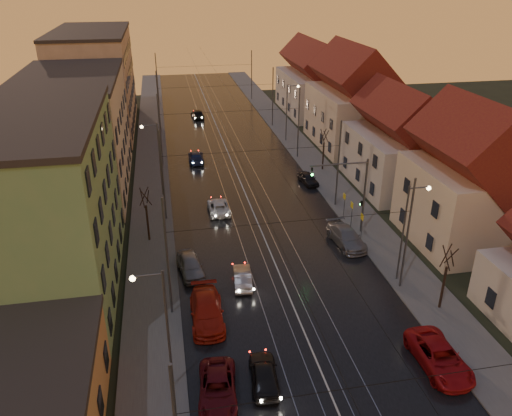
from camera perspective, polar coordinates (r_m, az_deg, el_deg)
ground at (r=30.82m, az=8.37°, el=-20.04°), size 160.00×160.00×0.00m
road at (r=64.53m, az=-2.92°, el=5.60°), size 16.00×120.00×0.04m
sidewalk_left at (r=64.02m, az=-11.85°, el=4.97°), size 4.00×120.00×0.15m
sidewalk_right at (r=66.52m, az=5.68°, el=6.17°), size 4.00×120.00×0.15m
tram_rail_0 at (r=64.28m, az=-4.87°, el=5.50°), size 0.06×120.00×0.03m
tram_rail_1 at (r=64.43m, az=-3.60°, el=5.59°), size 0.06×120.00×0.03m
tram_rail_2 at (r=64.62m, az=-2.24°, el=5.68°), size 0.06×120.00×0.03m
tram_rail_3 at (r=64.83m, az=-0.99°, el=5.76°), size 0.06×120.00×0.03m
apartment_left_1 at (r=38.62m, az=-23.82°, el=-0.29°), size 10.00×18.00×13.00m
apartment_left_2 at (r=57.22m, az=-19.95°, el=7.81°), size 10.00×20.00×12.00m
apartment_left_3 at (r=80.13m, az=-17.82°, el=13.56°), size 10.00×24.00×14.00m
house_right_1 at (r=46.24m, az=23.08°, el=2.53°), size 8.67×10.20×10.80m
house_right_2 at (r=57.00m, az=16.08°, el=6.84°), size 9.18×12.24×9.20m
house_right_3 at (r=69.87m, az=10.84°, el=11.69°), size 9.18×14.28×11.50m
house_right_4 at (r=86.63m, az=6.49°, el=14.06°), size 9.18×16.32×10.00m
catenary_pole_l_1 at (r=33.94m, az=-10.09°, el=-5.74°), size 0.16×0.16×9.00m
catenary_pole_r_1 at (r=37.84m, az=16.89°, el=-3.05°), size 0.16×0.16×9.00m
catenary_pole_l_2 at (r=47.46m, az=-10.61°, el=3.53°), size 0.16×0.16×9.00m
catenary_pole_r_2 at (r=50.33m, az=9.38°, el=4.90°), size 0.16×0.16×9.00m
catenary_pole_l_3 at (r=61.67m, az=-10.90°, el=8.61°), size 0.16×0.16×9.00m
catenary_pole_r_3 at (r=63.90m, az=4.88°, el=9.56°), size 0.16×0.16×9.00m
catenary_pole_l_4 at (r=76.18m, az=-11.09°, el=11.78°), size 0.16×0.16×9.00m
catenary_pole_r_4 at (r=78.00m, az=1.92°, el=12.54°), size 0.16×0.16×9.00m
catenary_pole_l_5 at (r=93.80m, az=-11.23°, el=14.28°), size 0.16×0.16×9.00m
catenary_pole_r_5 at (r=95.28m, az=-0.51°, el=14.91°), size 0.16×0.16×9.00m
street_lamp_0 at (r=27.93m, az=-10.79°, el=-12.48°), size 1.75×0.32×8.00m
street_lamp_1 at (r=38.67m, az=16.98°, el=-1.79°), size 1.75×0.32×8.00m
street_lamp_2 at (r=52.98m, az=-11.33°, el=6.24°), size 1.75×0.32×8.00m
street_lamp_3 at (r=70.46m, az=3.78°, el=11.42°), size 1.75×0.32×8.00m
traffic_light_mast at (r=44.89m, az=11.18°, el=2.32°), size 5.30×0.32×7.20m
bare_tree_0 at (r=44.65m, az=-12.35°, el=-0.91°), size 1.09×1.09×5.11m
bare_tree_1 at (r=37.36m, az=20.74°, el=-7.64°), size 1.09×1.09×5.11m
bare_tree_2 at (r=60.45m, az=7.72°, el=6.50°), size 1.09×1.09×5.11m
driving_car_0 at (r=30.52m, az=0.93°, el=-18.47°), size 1.99×4.12×1.36m
driving_car_1 at (r=38.64m, az=-1.56°, el=-7.90°), size 1.68×3.88×1.24m
driving_car_2 at (r=49.88m, az=-4.30°, el=0.14°), size 2.05×4.40×1.22m
driving_car_3 at (r=63.78m, az=-6.87°, el=5.82°), size 1.98×4.59×1.32m
driving_car_4 at (r=83.74m, az=-6.71°, el=10.64°), size 2.11×4.49×1.49m
parked_left_1 at (r=29.92m, az=-4.41°, el=-19.80°), size 2.58×4.79×1.28m
parked_left_2 at (r=35.05m, az=-5.64°, el=-11.64°), size 2.33×5.49×1.58m
parked_left_3 at (r=40.20m, az=-7.51°, el=-6.50°), size 2.30×4.50×1.47m
parked_right_0 at (r=33.41m, az=20.20°, el=-15.66°), size 2.45×5.29×1.47m
parked_right_1 at (r=44.61m, az=10.29°, el=-3.26°), size 2.62×5.33×1.49m
parked_right_2 at (r=56.90m, az=5.98°, el=3.36°), size 1.92×3.80×1.24m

